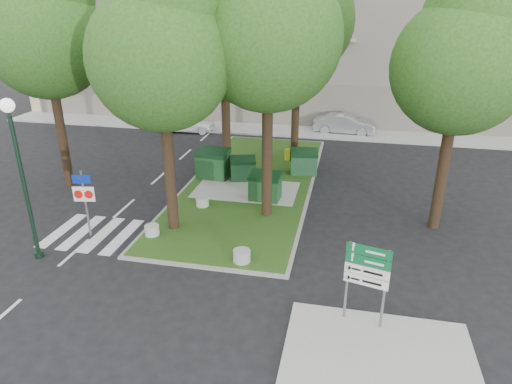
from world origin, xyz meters
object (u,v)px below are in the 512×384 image
(bollard_right, at_px, (242,256))
(street_lamp, at_px, (19,162))
(dumpster_a, at_px, (213,164))
(tree_median_near_left, at_px, (163,44))
(litter_bin, at_px, (288,155))
(car_silver, at_px, (345,124))
(bollard_left, at_px, (152,230))
(tree_street_right, at_px, (465,53))
(directional_sign, at_px, (367,273))
(dumpster_b, at_px, (243,169))
(dumpster_d, at_px, (304,162))
(car_white, at_px, (187,122))
(tree_median_far, at_px, (301,9))
(tree_median_near_right, at_px, (271,22))
(tree_median_mid, at_px, (226,40))
(bollard_mid, at_px, (202,201))
(dumpster_c, at_px, (265,186))
(tree_street_left, at_px, (46,26))
(traffic_sign_pole, at_px, (84,195))

(bollard_right, height_order, street_lamp, street_lamp)
(dumpster_a, height_order, street_lamp, street_lamp)
(tree_median_near_left, bearing_deg, litter_bin, 70.97)
(dumpster_a, bearing_deg, car_silver, 63.15)
(bollard_left, relative_size, bollard_right, 0.93)
(street_lamp, bearing_deg, tree_street_right, 20.92)
(bollard_left, relative_size, directional_sign, 0.23)
(dumpster_b, xyz_separation_m, directional_sign, (6.03, -10.36, 1.08))
(dumpster_d, distance_m, car_silver, 9.15)
(dumpster_a, relative_size, bollard_right, 2.84)
(litter_bin, bearing_deg, tree_median_near_left, -109.03)
(car_white, relative_size, car_silver, 0.94)
(dumpster_d, distance_m, bollard_left, 9.67)
(bollard_right, relative_size, car_white, 0.15)
(directional_sign, bearing_deg, tree_median_far, 119.09)
(tree_median_near_right, xyz_separation_m, tree_median_mid, (-3.00, 4.50, -1.01))
(dumpster_a, bearing_deg, bollard_mid, -76.49)
(bollard_right, relative_size, street_lamp, 0.11)
(dumpster_b, bearing_deg, street_lamp, -137.82)
(tree_median_far, height_order, dumpster_c, tree_median_far)
(tree_median_near_right, height_order, tree_street_left, tree_median_near_right)
(litter_bin, distance_m, street_lamp, 14.91)
(tree_median_near_right, bearing_deg, car_white, 123.57)
(bollard_left, distance_m, traffic_sign_pole, 2.91)
(dumpster_a, bearing_deg, car_white, 122.55)
(dumpster_b, height_order, bollard_left, dumpster_b)
(bollard_mid, relative_size, car_silver, 0.14)
(tree_street_left, bearing_deg, street_lamp, -66.86)
(bollard_mid, bearing_deg, bollard_right, -56.08)
(tree_median_far, height_order, car_white, tree_median_far)
(street_lamp, bearing_deg, tree_street_left, 113.14)
(bollard_left, bearing_deg, directional_sign, -24.44)
(dumpster_a, distance_m, car_white, 9.82)
(dumpster_c, height_order, car_white, dumpster_c)
(tree_median_mid, distance_m, dumpster_a, 6.19)
(tree_street_right, bearing_deg, directional_sign, -113.26)
(bollard_right, bearing_deg, car_silver, 80.72)
(bollard_mid, relative_size, directional_sign, 0.23)
(bollard_right, distance_m, litter_bin, 11.47)
(dumpster_c, distance_m, street_lamp, 10.23)
(tree_median_mid, distance_m, bollard_right, 11.18)
(tree_street_left, bearing_deg, directional_sign, -29.12)
(tree_median_near_right, distance_m, directional_sign, 9.86)
(tree_median_mid, distance_m, street_lamp, 11.18)
(dumpster_b, distance_m, street_lamp, 10.95)
(dumpster_c, bearing_deg, dumpster_b, 128.97)
(tree_street_left, xyz_separation_m, directional_sign, (14.47, -8.06, -5.87))
(dumpster_a, height_order, car_white, dumpster_a)
(tree_street_right, relative_size, dumpster_b, 6.73)
(tree_median_near_left, bearing_deg, dumpster_d, 59.01)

